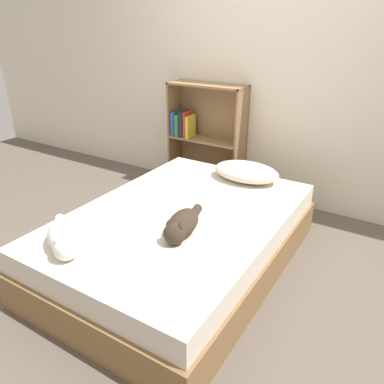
{
  "coord_description": "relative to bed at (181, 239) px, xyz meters",
  "views": [
    {
      "loc": [
        1.29,
        -1.93,
        1.65
      ],
      "look_at": [
        0.0,
        0.15,
        0.52
      ],
      "focal_mm": 35.0,
      "sensor_mm": 36.0,
      "label": 1
    }
  ],
  "objects": [
    {
      "name": "ground_plane",
      "position": [
        0.0,
        0.0,
        -0.21
      ],
      "size": [
        8.0,
        8.0,
        0.0
      ],
      "primitive_type": "plane",
      "color": "brown"
    },
    {
      "name": "wall_back",
      "position": [
        0.0,
        1.44,
        1.04
      ],
      "size": [
        8.0,
        0.06,
        2.5
      ],
      "color": "silver",
      "rests_on": "ground_plane"
    },
    {
      "name": "bed",
      "position": [
        0.0,
        0.0,
        0.0
      ],
      "size": [
        1.37,
        1.99,
        0.42
      ],
      "color": "brown",
      "rests_on": "ground_plane"
    },
    {
      "name": "pillow",
      "position": [
        0.14,
        0.79,
        0.29
      ],
      "size": [
        0.56,
        0.36,
        0.15
      ],
      "color": "beige",
      "rests_on": "bed"
    },
    {
      "name": "cat_light",
      "position": [
        -0.33,
        -0.74,
        0.29
      ],
      "size": [
        0.46,
        0.38,
        0.16
      ],
      "rotation": [
        0.0,
        0.0,
        5.66
      ],
      "color": "white",
      "rests_on": "bed"
    },
    {
      "name": "cat_dark",
      "position": [
        0.16,
        -0.24,
        0.28
      ],
      "size": [
        0.24,
        0.5,
        0.16
      ],
      "rotation": [
        0.0,
        0.0,
        4.92
      ],
      "color": "#33281E",
      "rests_on": "bed"
    },
    {
      "name": "bookshelf",
      "position": [
        -0.56,
        1.31,
        0.36
      ],
      "size": [
        0.79,
        0.26,
        1.1
      ],
      "color": "#8E6B47",
      "rests_on": "ground_plane"
    }
  ]
}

